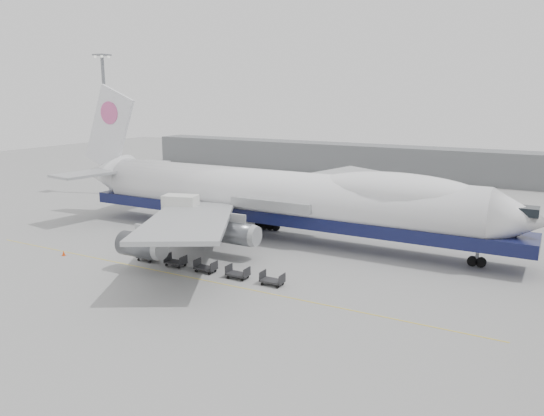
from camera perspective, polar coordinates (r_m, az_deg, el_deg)
The scene contains 12 objects.
ground at distance 60.15m, azimuth -5.04°, elevation -5.81°, with size 260.00×260.00×0.00m, color gray.
apron_line at distance 55.55m, azimuth -8.52°, elevation -7.45°, with size 60.00×0.15×0.01m, color gold.
hangar at distance 125.58m, azimuth 9.10°, elevation 5.18°, with size 110.00×8.00×7.00m, color slate.
floodlight_mast at distance 102.96m, azimuth -17.44°, elevation 9.28°, with size 2.40×2.40×25.43m.
airliner at distance 68.41m, azimuth 0.92°, elevation 1.31°, with size 67.00×55.30×19.98m.
catering_truck at distance 68.33m, azimuth -9.76°, elevation -0.76°, with size 5.03×4.03×6.01m.
traffic_cone at distance 66.75m, azimuth -21.51°, elevation -4.55°, with size 0.41×0.41×0.61m.
dolly_0 at distance 61.84m, azimuth -13.25°, elevation -5.07°, with size 2.30×1.35×1.30m.
dolly_1 at distance 59.30m, azimuth -10.33°, elevation -5.69°, with size 2.30×1.35×1.30m.
dolly_2 at distance 56.94m, azimuth -7.15°, elevation -6.35°, with size 2.30×1.35×1.30m.
dolly_3 at distance 54.77m, azimuth -3.70°, elevation -7.04°, with size 2.30×1.35×1.30m.
dolly_4 at distance 52.82m, azimuth 0.03°, elevation -7.75°, with size 2.30×1.35×1.30m.
Camera 1 is at (32.11, -47.34, 18.58)m, focal length 35.00 mm.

